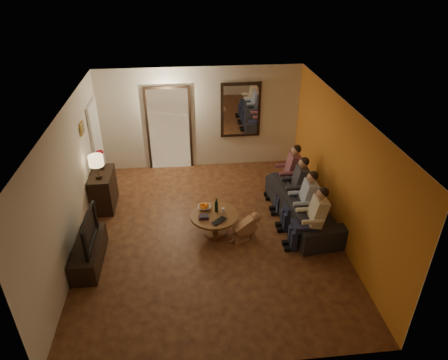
{
  "coord_description": "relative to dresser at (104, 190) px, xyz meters",
  "views": [
    {
      "loc": [
        -0.42,
        -6.44,
        4.94
      ],
      "look_at": [
        0.3,
        0.3,
        1.05
      ],
      "focal_mm": 32.0,
      "sensor_mm": 36.0,
      "label": 1
    }
  ],
  "objects": [
    {
      "name": "kitchen_doorway",
      "position": [
        1.45,
        1.72,
        0.64
      ],
      "size": [
        1.0,
        0.06,
        2.1
      ],
      "primitive_type": "cube",
      "color": "#FFE0A5",
      "rests_on": "floor"
    },
    {
      "name": "white_door",
      "position": [
        -0.21,
        1.04,
        0.61
      ],
      "size": [
        0.06,
        0.85,
        2.04
      ],
      "primitive_type": "cube",
      "color": "white",
      "rests_on": "floor"
    },
    {
      "name": "sofa",
      "position": [
        4.22,
        -0.96,
        -0.07
      ],
      "size": [
        2.44,
        1.17,
        0.69
      ],
      "primitive_type": "imported",
      "rotation": [
        0.0,
        0.0,
        1.68
      ],
      "color": "black",
      "rests_on": "floor"
    },
    {
      "name": "orange_accent",
      "position": [
        4.74,
        -1.26,
        0.89
      ],
      "size": [
        0.01,
        6.0,
        2.6
      ],
      "primitive_type": "cube",
      "color": "orange",
      "rests_on": "right_wall"
    },
    {
      "name": "front_wall",
      "position": [
        2.25,
        -4.26,
        0.89
      ],
      "size": [
        5.0,
        0.02,
        2.6
      ],
      "primitive_type": "cube",
      "color": "beige",
      "rests_on": "floor"
    },
    {
      "name": "person_b",
      "position": [
        4.12,
        -1.26,
        0.19
      ],
      "size": [
        0.6,
        0.4,
        1.2
      ],
      "primitive_type": null,
      "color": "tan",
      "rests_on": "sofa"
    },
    {
      "name": "book_stack",
      "position": [
        2.11,
        -1.35,
        0.08
      ],
      "size": [
        0.2,
        0.15,
        0.07
      ],
      "primitive_type": null,
      "color": "black",
      "rests_on": "coffee_table"
    },
    {
      "name": "bowl",
      "position": [
        2.15,
        -1.03,
        0.07
      ],
      "size": [
        0.26,
        0.26,
        0.06
      ],
      "primitive_type": "imported",
      "color": "white",
      "rests_on": "coffee_table"
    },
    {
      "name": "floor",
      "position": [
        2.25,
        -1.26,
        -0.41
      ],
      "size": [
        5.0,
        6.0,
        0.01
      ],
      "primitive_type": "cube",
      "color": "#411C11",
      "rests_on": "ground"
    },
    {
      "name": "dresser",
      "position": [
        0.0,
        0.0,
        0.0
      ],
      "size": [
        0.45,
        0.92,
        0.82
      ],
      "primitive_type": "cube",
      "color": "black",
      "rests_on": "floor"
    },
    {
      "name": "flower_vase",
      "position": [
        0.0,
        0.22,
        0.63
      ],
      "size": [
        0.14,
        0.14,
        0.44
      ],
      "primitive_type": null,
      "color": "red",
      "rests_on": "dresser"
    },
    {
      "name": "left_wall",
      "position": [
        -0.25,
        -1.26,
        0.89
      ],
      "size": [
        0.02,
        6.0,
        2.6
      ],
      "primitive_type": "cube",
      "color": "beige",
      "rests_on": "floor"
    },
    {
      "name": "mirror_frame",
      "position": [
        3.25,
        1.7,
        1.09
      ],
      "size": [
        1.0,
        0.05,
        1.4
      ],
      "primitive_type": "cube",
      "color": "black",
      "rests_on": "back_wall"
    },
    {
      "name": "oranges",
      "position": [
        2.15,
        -1.03,
        0.14
      ],
      "size": [
        0.2,
        0.2,
        0.08
      ],
      "primitive_type": null,
      "color": "orange",
      "rests_on": "bowl"
    },
    {
      "name": "table_lamp",
      "position": [
        0.0,
        -0.22,
        0.68
      ],
      "size": [
        0.3,
        0.3,
        0.54
      ],
      "primitive_type": null,
      "color": "beige",
      "rests_on": "dresser"
    },
    {
      "name": "tv",
      "position": [
        0.0,
        -1.89,
        0.31
      ],
      "size": [
        1.01,
        0.13,
        0.58
      ],
      "primitive_type": "imported",
      "rotation": [
        0.0,
        0.0,
        1.57
      ],
      "color": "black",
      "rests_on": "tv_stand"
    },
    {
      "name": "fridge_glimpse",
      "position": [
        1.7,
        1.73,
        0.49
      ],
      "size": [
        0.45,
        0.03,
        1.7
      ],
      "primitive_type": "cube",
      "color": "silver",
      "rests_on": "floor"
    },
    {
      "name": "art_canvas",
      "position": [
        -0.21,
        0.04,
        1.44
      ],
      "size": [
        0.01,
        0.22,
        0.18
      ],
      "primitive_type": "cube",
      "color": "brown",
      "rests_on": "left_wall"
    },
    {
      "name": "mirror_glass",
      "position": [
        3.25,
        1.67,
        1.09
      ],
      "size": [
        0.86,
        0.02,
        1.26
      ],
      "primitive_type": "cube",
      "color": "white",
      "rests_on": "back_wall"
    },
    {
      "name": "person_a",
      "position": [
        4.12,
        -1.86,
        0.19
      ],
      "size": [
        0.6,
        0.4,
        1.2
      ],
      "primitive_type": null,
      "color": "tan",
      "rests_on": "sofa"
    },
    {
      "name": "dog",
      "position": [
        2.91,
        -1.5,
        -0.13
      ],
      "size": [
        0.61,
        0.43,
        0.56
      ],
      "primitive_type": null,
      "rotation": [
        0.0,
        0.0,
        0.37
      ],
      "color": "#B77954",
      "rests_on": "floor"
    },
    {
      "name": "ceiling",
      "position": [
        2.25,
        -1.26,
        2.19
      ],
      "size": [
        5.0,
        6.0,
        0.01
      ],
      "primitive_type": "cube",
      "color": "white",
      "rests_on": "back_wall"
    },
    {
      "name": "laptop",
      "position": [
        2.43,
        -1.53,
        0.05
      ],
      "size": [
        0.39,
        0.38,
        0.03
      ],
      "primitive_type": "imported",
      "rotation": [
        0.0,
        0.0,
        0.72
      ],
      "color": "black",
      "rests_on": "coffee_table"
    },
    {
      "name": "framed_art",
      "position": [
        -0.22,
        0.04,
        1.44
      ],
      "size": [
        0.03,
        0.28,
        0.24
      ],
      "primitive_type": "cube",
      "color": "#B28C33",
      "rests_on": "left_wall"
    },
    {
      "name": "person_d",
      "position": [
        4.12,
        -0.06,
        0.19
      ],
      "size": [
        0.6,
        0.4,
        1.2
      ],
      "primitive_type": null,
      "color": "tan",
      "rests_on": "sofa"
    },
    {
      "name": "right_wall",
      "position": [
        4.75,
        -1.26,
        0.89
      ],
      "size": [
        0.02,
        6.0,
        2.6
      ],
      "primitive_type": "cube",
      "color": "beige",
      "rests_on": "floor"
    },
    {
      "name": "wine_glass",
      "position": [
        2.51,
        -1.2,
        0.09
      ],
      "size": [
        0.06,
        0.06,
        0.1
      ],
      "primitive_type": "cylinder",
      "color": "silver",
      "rests_on": "coffee_table"
    },
    {
      "name": "back_wall",
      "position": [
        2.25,
        1.74,
        0.89
      ],
      "size": [
        5.0,
        0.02,
        2.6
      ],
      "primitive_type": "cube",
      "color": "beige",
      "rests_on": "floor"
    },
    {
      "name": "wine_bottle",
      "position": [
        2.38,
        -1.15,
        0.2
      ],
      "size": [
        0.07,
        0.07,
        0.31
      ],
      "primitive_type": null,
      "color": "black",
      "rests_on": "coffee_table"
    },
    {
      "name": "door_trim",
      "position": [
        1.45,
        1.71,
        0.64
      ],
      "size": [
        1.12,
        0.04,
        2.22
      ],
      "primitive_type": "cube",
      "color": "black",
      "rests_on": "floor"
    },
    {
      "name": "tv_stand",
      "position": [
        0.0,
        -1.89,
        -0.2
      ],
      "size": [
        0.45,
        1.28,
        0.43
      ],
      "primitive_type": "cube",
      "color": "black",
      "rests_on": "floor"
    },
    {
      "name": "person_c",
      "position": [
        4.12,
        -0.66,
        0.19
      ],
      "size": [
        0.6,
        0.4,
        1.2
      ],
      "primitive_type": null,
      "color": "tan",
      "rests_on": "sofa"
    },
    {
      "name": "coffee_table",
      "position": [
        2.33,
        -1.25,
        -0.18
      ],
      "size": [
        1.06,
        1.06,
        0.45
      ],
      "primitive_type": "cylinder",
      "rotation": [
        0.0,
        0.0,
        -0.12
      ],
      "color": "brown",
      "rests_on": "floor"
    }
  ]
}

